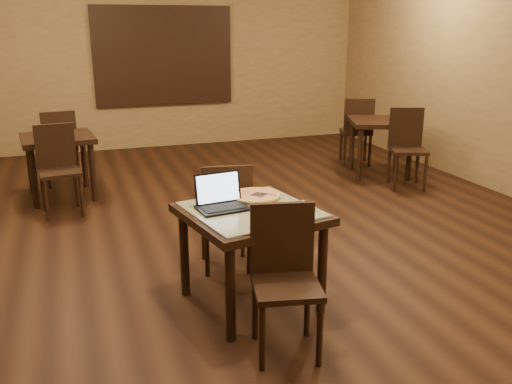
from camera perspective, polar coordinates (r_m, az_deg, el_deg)
name	(u,v)px	position (r m, az deg, el deg)	size (l,w,h in m)	color
ground	(212,258)	(5.03, -4.65, -6.95)	(10.00, 10.00, 0.00)	black
wall_back	(134,60)	(9.53, -12.75, 13.43)	(8.00, 0.02, 3.00)	#987B4D
mural	(164,56)	(9.56, -9.68, 13.91)	(2.34, 0.05, 1.64)	#285794
tiled_table	(251,222)	(3.99, -0.53, -3.17)	(1.08, 1.08, 0.76)	black
chair_main_near	(284,270)	(3.51, 3.01, -8.20)	(0.50, 0.50, 0.97)	black
chair_main_far	(226,211)	(4.58, -3.16, -2.02)	(0.48, 0.48, 0.96)	black
laptop	(220,199)	(3.98, -3.76, -0.72)	(0.39, 0.32, 0.25)	black
plate	(288,212)	(3.87, 3.41, -2.12)	(0.27, 0.27, 0.01)	white
pizza_slice	(288,210)	(3.87, 3.41, -1.91)	(0.19, 0.19, 0.02)	beige
pizza_pan	(256,197)	(4.21, -0.03, -0.55)	(0.35, 0.35, 0.01)	silver
pizza_whole	(256,195)	(4.21, -0.03, -0.34)	(0.38, 0.38, 0.03)	beige
spatula	(259,195)	(4.19, 0.31, -0.30)	(0.10, 0.24, 0.01)	silver
napkin_roll	(309,206)	(3.97, 5.59, -1.49)	(0.05, 0.19, 0.04)	white
other_table_a	(381,129)	(7.84, 12.99, 6.47)	(1.08, 1.08, 0.79)	black
other_table_a_chair_near	(407,143)	(7.38, 15.60, 5.00)	(0.57, 0.57, 1.02)	black
other_table_a_chair_far	(357,128)	(8.34, 10.60, 6.68)	(0.57, 0.57, 1.02)	black
other_table_b	(58,146)	(7.02, -20.09, 4.52)	(0.91, 0.91, 0.77)	black
other_table_b_chair_near	(58,164)	(6.47, -20.12, 2.81)	(0.48, 0.48, 1.00)	black
other_table_b_chair_far	(60,143)	(7.60, -19.96, 4.84)	(0.48, 0.48, 1.00)	black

